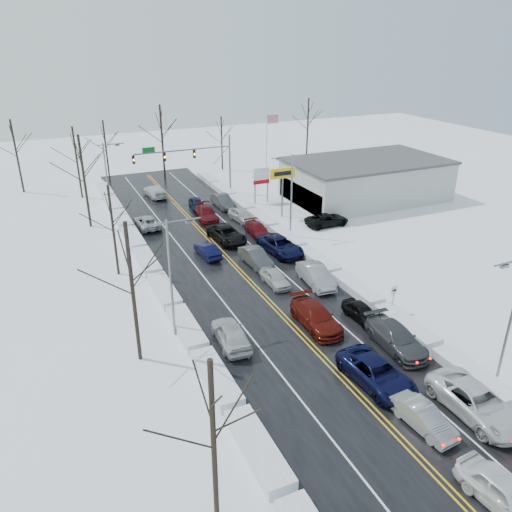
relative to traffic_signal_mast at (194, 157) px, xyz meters
name	(u,v)px	position (x,y,z in m)	size (l,w,h in m)	color
ground	(257,289)	(-3.45, -27.99, -5.48)	(160.00, 160.00, 0.00)	white
road_surface	(248,280)	(-3.45, -25.99, -5.47)	(14.00, 84.00, 0.01)	black
snow_bank_left	(166,296)	(-11.05, -25.99, -5.48)	(1.59, 72.00, 0.70)	silver
snow_bank_right	(320,265)	(4.15, -25.99, -5.48)	(1.59, 72.00, 0.70)	silver
traffic_signal_mast	(194,157)	(0.00, 0.00, 0.00)	(13.28, 0.39, 8.00)	slate
tires_plus_sign	(283,177)	(7.05, -12.00, -0.49)	(3.20, 0.34, 6.00)	slate
used_vehicles_sign	(261,178)	(7.05, -5.99, -2.16)	(2.20, 0.22, 4.65)	slate
speed_limit_sign	(394,294)	(4.75, -35.99, -3.84)	(0.55, 0.09, 2.35)	slate
flagpole	(268,143)	(11.72, 2.01, 0.45)	(1.87, 1.20, 10.00)	silver
dealership_building	(366,179)	(20.53, -9.99, -2.82)	(20.40, 12.40, 5.30)	#B2B2AD
streetlight_se	(510,313)	(4.85, -45.99, -0.17)	(3.20, 0.25, 9.00)	slate
streetlight_ne	(290,189)	(4.85, -17.99, -0.17)	(3.20, 0.25, 9.00)	slate
streetlight_sw	(173,269)	(-11.74, -31.99, -0.17)	(3.20, 0.25, 9.00)	slate
streetlight_nw	(108,175)	(-11.74, -3.99, -0.17)	(3.20, 0.25, 9.00)	slate
tree_left_a	(212,415)	(-14.45, -47.99, 0.81)	(3.60, 3.60, 9.00)	#2D231C
tree_left_b	(130,267)	(-14.95, -33.99, 1.51)	(4.00, 4.00, 10.00)	#2D231C
tree_left_c	(111,213)	(-13.95, -19.99, 0.46)	(3.40, 3.40, 8.50)	#2D231C
tree_left_d	(82,164)	(-14.65, -5.99, 1.86)	(4.20, 4.20, 10.50)	#2D231C
tree_left_e	(75,149)	(-14.25, 6.01, 1.16)	(3.80, 3.80, 9.50)	#2D231C
tree_far_a	(14,142)	(-21.45, 12.01, 1.51)	(4.00, 4.00, 10.00)	#2D231C
tree_far_b	(105,139)	(-9.45, 13.01, 0.81)	(3.60, 3.60, 9.00)	#2D231C
tree_far_c	(161,128)	(-1.45, 11.01, 2.21)	(4.40, 4.40, 11.00)	#2D231C
tree_far_d	(222,133)	(8.55, 12.51, 0.46)	(3.40, 3.40, 8.50)	#2D231C
tree_far_e	(308,117)	(24.55, 13.01, 1.86)	(4.20, 4.20, 10.50)	#2D231C
queued_car_0	(502,506)	(-1.87, -52.69, -5.48)	(1.95, 4.85, 1.65)	white
queued_car_1	(422,427)	(-1.76, -47.02, -5.48)	(1.44, 4.13, 1.36)	#919398
queued_car_2	(376,384)	(-1.83, -42.82, -5.48)	(2.68, 5.82, 1.62)	black
queued_car_3	(315,326)	(-1.84, -35.26, -5.48)	(2.29, 5.64, 1.64)	#54100B
queued_car_4	(275,285)	(-1.64, -27.86, -5.48)	(1.56, 3.88, 1.32)	silver
queued_car_5	(256,265)	(-1.51, -23.36, -5.48)	(1.65, 4.74, 1.56)	#3D3F42
queued_car_6	(227,241)	(-1.89, -16.60, -5.48)	(2.64, 5.74, 1.59)	black
queued_car_7	(207,220)	(-1.70, -9.38, -5.48)	(2.18, 5.37, 1.56)	#4C0A10
queued_car_8	(197,209)	(-1.52, -5.16, -5.48)	(1.64, 4.08, 1.39)	black
queued_car_10	(474,413)	(1.78, -47.41, -5.48)	(2.83, 6.15, 1.71)	silver
queued_car_11	(395,348)	(1.86, -40.10, -5.48)	(2.29, 5.64, 1.64)	#3B3D3F
queued_car_12	(361,320)	(1.89, -35.96, -5.48)	(1.57, 3.90, 1.33)	black
queued_car_13	(315,284)	(1.70, -29.22, -5.48)	(1.78, 5.12, 1.69)	#919498
queued_car_14	(280,253)	(1.92, -21.77, -5.48)	(2.69, 5.83, 1.62)	black
queued_car_15	(258,236)	(1.81, -16.50, -5.48)	(1.88, 4.63, 1.34)	#530B10
queued_car_16	(242,221)	(1.96, -11.45, -5.48)	(1.73, 4.30, 1.47)	#B8B8BB
queued_car_17	(223,207)	(1.76, -5.67, -5.48)	(1.69, 4.86, 1.60)	#3A3D3F
oncoming_car_0	(208,256)	(-5.11, -19.62, -5.48)	(1.45, 4.16, 1.37)	black
oncoming_car_1	(148,228)	(-8.76, -9.05, -5.48)	(2.28, 4.94, 1.37)	#A7AAAF
oncoming_car_2	(155,197)	(-5.09, 2.35, -5.48)	(2.17, 5.34, 1.55)	silver
oncoming_car_3	(231,344)	(-8.60, -34.88, -5.48)	(1.97, 4.89, 1.66)	#BABABC
parked_car_0	(327,225)	(10.41, -16.90, -5.48)	(2.38, 5.16, 1.43)	black
parked_car_1	(325,207)	(13.71, -11.05, -5.48)	(1.95, 4.80, 1.39)	#3C3E41
parked_car_2	(293,199)	(11.58, -6.48, -5.48)	(1.87, 4.64, 1.58)	black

